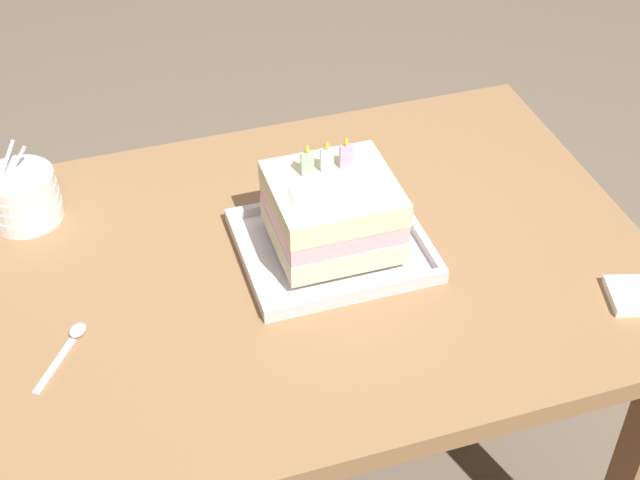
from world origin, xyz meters
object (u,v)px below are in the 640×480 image
(foil_tray, at_px, (332,247))
(serving_spoon_near_tray, at_px, (71,341))
(bowl_stack, at_px, (23,197))
(birthday_cake, at_px, (333,211))
(napkin_pile, at_px, (636,295))

(foil_tray, bearing_deg, serving_spoon_near_tray, -169.68)
(bowl_stack, bearing_deg, birthday_cake, -27.29)
(bowl_stack, xyz_separation_m, napkin_pile, (0.84, -0.47, -0.03))
(birthday_cake, bearing_deg, foil_tray, -90.00)
(foil_tray, xyz_separation_m, bowl_stack, (-0.45, 0.23, 0.03))
(bowl_stack, relative_size, serving_spoon_near_tray, 1.11)
(birthday_cake, xyz_separation_m, bowl_stack, (-0.45, 0.23, -0.04))
(foil_tray, relative_size, serving_spoon_near_tray, 2.40)
(birthday_cake, relative_size, serving_spoon_near_tray, 1.54)
(birthday_cake, xyz_separation_m, napkin_pile, (0.39, -0.24, -0.07))
(foil_tray, height_order, napkin_pile, foil_tray)
(foil_tray, xyz_separation_m, serving_spoon_near_tray, (-0.41, -0.07, -0.00))
(serving_spoon_near_tray, bearing_deg, birthday_cake, 10.33)
(foil_tray, distance_m, napkin_pile, 0.46)
(birthday_cake, distance_m, napkin_pile, 0.46)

